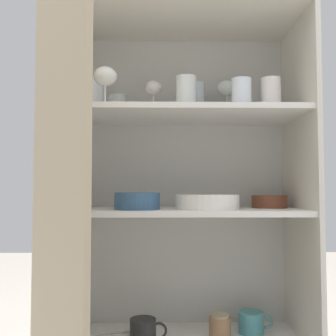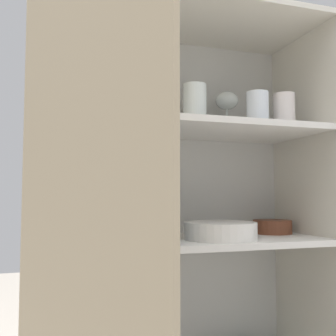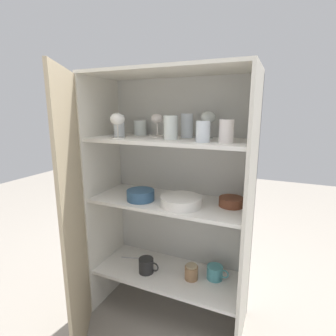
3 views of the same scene
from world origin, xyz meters
name	(u,v)px [view 3 (image 3 of 3)]	position (x,y,z in m)	size (l,w,h in m)	color
ground_plane	(156,333)	(0.00, 0.00, 0.00)	(8.00, 8.00, 0.00)	gray
cupboard_back_panel	(180,195)	(0.00, 0.38, 0.75)	(0.95, 0.02, 1.49)	silver
cupboard_side_left	(105,195)	(-0.46, 0.19, 0.75)	(0.02, 0.41, 1.49)	silver
cupboard_side_right	(249,217)	(0.46, 0.19, 0.75)	(0.02, 0.41, 1.49)	silver
cupboard_top_panel	(168,72)	(0.00, 0.19, 1.50)	(0.95, 0.41, 0.02)	silver
shelf_board_lower	(168,274)	(0.00, 0.19, 0.28)	(0.91, 0.37, 0.02)	white
shelf_board_middle	(168,202)	(0.00, 0.19, 0.76)	(0.91, 0.37, 0.02)	white
shelf_board_upper	(168,140)	(0.00, 0.19, 1.13)	(0.91, 0.37, 0.02)	white
cupboard_door	(74,221)	(-0.35, -0.22, 0.75)	(0.26, 0.41, 1.49)	tan
tumbler_glass_0	(119,126)	(-0.32, 0.17, 1.21)	(0.07, 0.07, 0.13)	white
tumbler_glass_1	(203,132)	(0.23, 0.10, 1.19)	(0.07, 0.07, 0.11)	white
tumbler_glass_2	(140,128)	(-0.25, 0.31, 1.19)	(0.08, 0.08, 0.09)	white
tumbler_glass_3	(187,126)	(0.08, 0.28, 1.21)	(0.07, 0.07, 0.14)	white
tumbler_glass_4	(226,131)	(0.34, 0.12, 1.20)	(0.07, 0.07, 0.11)	silver
tumbler_glass_5	(171,128)	(0.03, 0.15, 1.21)	(0.08, 0.08, 0.13)	white
wine_glass_0	(208,118)	(0.20, 0.28, 1.25)	(0.08, 0.08, 0.15)	white
wine_glass_1	(117,120)	(-0.26, 0.08, 1.24)	(0.08, 0.08, 0.14)	white
wine_glass_2	(157,120)	(-0.10, 0.24, 1.24)	(0.07, 0.07, 0.14)	silver
plate_stack_white	(181,201)	(0.10, 0.13, 0.80)	(0.23, 0.23, 0.05)	white
mixing_bowl_large	(141,195)	(-0.15, 0.12, 0.81)	(0.16, 0.16, 0.06)	#33567A
serving_bowl_small	(231,201)	(0.36, 0.24, 0.80)	(0.14, 0.14, 0.05)	brown
coffee_mug_primary	(146,265)	(-0.13, 0.13, 0.34)	(0.13, 0.09, 0.09)	black
coffee_mug_extra_1	(215,272)	(0.29, 0.24, 0.33)	(0.13, 0.10, 0.08)	teal
storage_jar	(191,272)	(0.15, 0.18, 0.34)	(0.08, 0.08, 0.09)	#99704C
serving_spoon	(138,258)	(-0.26, 0.24, 0.30)	(0.20, 0.07, 0.01)	silver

